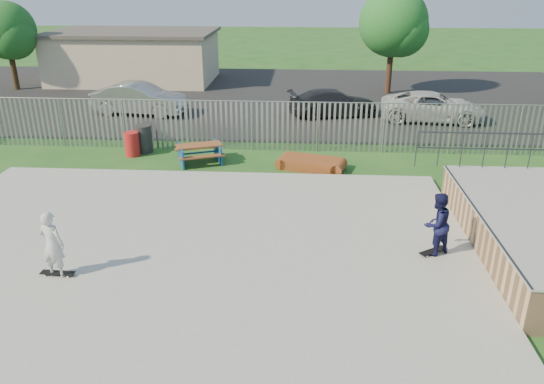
# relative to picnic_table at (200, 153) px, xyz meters

# --- Properties ---
(ground) EXTENTS (120.00, 120.00, 0.00)m
(ground) POSITION_rel_picnic_table_xyz_m (0.83, -7.35, -0.36)
(ground) COLOR #21531C
(ground) RESTS_ON ground
(concrete_slab) EXTENTS (15.00, 12.00, 0.15)m
(concrete_slab) POSITION_rel_picnic_table_xyz_m (0.83, -7.35, -0.29)
(concrete_slab) COLOR #9F9F9A
(concrete_slab) RESTS_ON ground
(fence) EXTENTS (26.04, 16.02, 2.00)m
(fence) POSITION_rel_picnic_table_xyz_m (1.83, -2.76, 0.64)
(fence) COLOR gray
(fence) RESTS_ON ground
(picnic_table) EXTENTS (2.07, 1.90, 0.71)m
(picnic_table) POSITION_rel_picnic_table_xyz_m (0.00, 0.00, 0.00)
(picnic_table) COLOR brown
(picnic_table) RESTS_ON ground
(funbox) EXTENTS (2.27, 1.55, 0.41)m
(funbox) POSITION_rel_picnic_table_xyz_m (4.20, -0.45, -0.16)
(funbox) COLOR brown
(funbox) RESTS_ON ground
(trash_bin_red) EXTENTS (0.57, 0.57, 0.95)m
(trash_bin_red) POSITION_rel_picnic_table_xyz_m (-2.78, 0.65, 0.11)
(trash_bin_red) COLOR #B41B1C
(trash_bin_red) RESTS_ON ground
(trash_bin_grey) EXTENTS (0.66, 0.66, 1.10)m
(trash_bin_grey) POSITION_rel_picnic_table_xyz_m (-2.45, 1.13, 0.19)
(trash_bin_grey) COLOR #252527
(trash_bin_grey) RESTS_ON ground
(parking_lot) EXTENTS (40.00, 18.00, 0.02)m
(parking_lot) POSITION_rel_picnic_table_xyz_m (0.83, 11.65, -0.35)
(parking_lot) COLOR black
(parking_lot) RESTS_ON ground
(car_silver) EXTENTS (4.87, 2.23, 1.55)m
(car_silver) POSITION_rel_picnic_table_xyz_m (-4.35, 7.04, 0.43)
(car_silver) COLOR #ADADB2
(car_silver) RESTS_ON parking_lot
(car_dark) EXTENTS (4.74, 2.76, 1.29)m
(car_dark) POSITION_rel_picnic_table_xyz_m (5.32, 7.34, 0.30)
(car_dark) COLOR black
(car_dark) RESTS_ON parking_lot
(car_white) EXTENTS (5.11, 2.76, 1.36)m
(car_white) POSITION_rel_picnic_table_xyz_m (10.06, 6.66, 0.34)
(car_white) COLOR silver
(car_white) RESTS_ON parking_lot
(building) EXTENTS (10.40, 6.40, 3.20)m
(building) POSITION_rel_picnic_table_xyz_m (-7.17, 15.65, 1.25)
(building) COLOR beige
(building) RESTS_ON ground
(tree_left) EXTENTS (3.35, 3.35, 5.16)m
(tree_left) POSITION_rel_picnic_table_xyz_m (-13.66, 12.52, 3.11)
(tree_left) COLOR #3D2A18
(tree_left) RESTS_ON ground
(tree_mid) EXTENTS (3.87, 3.87, 5.97)m
(tree_mid) POSITION_rel_picnic_table_xyz_m (8.80, 12.89, 3.65)
(tree_mid) COLOR #42271A
(tree_mid) RESTS_ON ground
(skateboard_a) EXTENTS (0.78, 0.61, 0.08)m
(skateboard_a) POSITION_rel_picnic_table_xyz_m (7.22, -6.81, -0.17)
(skateboard_a) COLOR black
(skateboard_a) RESTS_ON concrete_slab
(skateboard_b) EXTENTS (0.81, 0.23, 0.08)m
(skateboard_b) POSITION_rel_picnic_table_xyz_m (-1.75, -8.42, -0.17)
(skateboard_b) COLOR black
(skateboard_b) RESTS_ON concrete_slab
(skater_navy) EXTENTS (1.00, 0.95, 1.63)m
(skater_navy) POSITION_rel_picnic_table_xyz_m (7.22, -6.81, 0.60)
(skater_navy) COLOR #14153E
(skater_navy) RESTS_ON concrete_slab
(skater_white) EXTENTS (0.66, 0.51, 1.63)m
(skater_white) POSITION_rel_picnic_table_xyz_m (-1.75, -8.42, 0.60)
(skater_white) COLOR silver
(skater_white) RESTS_ON concrete_slab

